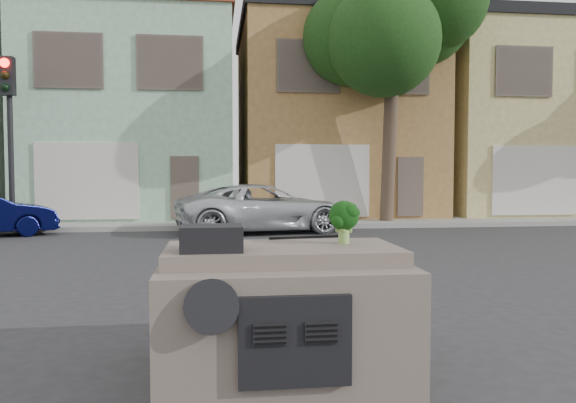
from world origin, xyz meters
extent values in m
plane|color=#303033|center=(0.00, 0.00, 0.00)|extent=(120.00, 120.00, 0.00)
cube|color=gray|center=(0.00, 10.50, 0.07)|extent=(40.00, 3.00, 0.15)
cube|color=#99C9A4|center=(-3.50, 14.50, 3.77)|extent=(7.20, 8.20, 7.55)
cube|color=#A07540|center=(4.00, 14.50, 3.77)|extent=(7.20, 8.20, 7.55)
cube|color=#CDBD75|center=(11.50, 14.50, 3.77)|extent=(7.20, 8.20, 7.55)
imported|color=silver|center=(0.82, 8.33, 0.00)|extent=(5.38, 3.29, 1.39)
cube|color=black|center=(-6.50, 9.50, 2.55)|extent=(0.40, 0.40, 5.10)
cube|color=#1A3E13|center=(5.00, 9.80, 4.25)|extent=(4.40, 4.00, 8.50)
cube|color=#6E6056|center=(0.00, -3.00, 0.56)|extent=(2.00, 1.80, 1.12)
cube|color=black|center=(-0.58, -3.35, 1.22)|extent=(0.48, 0.38, 0.20)
cube|color=black|center=(0.28, -2.62, 1.13)|extent=(0.69, 0.15, 0.02)
cube|color=black|center=(0.55, -3.04, 1.31)|extent=(0.43, 0.43, 0.38)
camera|label=1|loc=(-0.54, -7.76, 1.74)|focal=35.00mm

